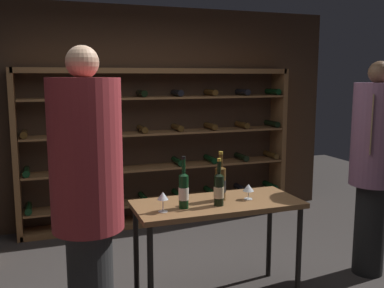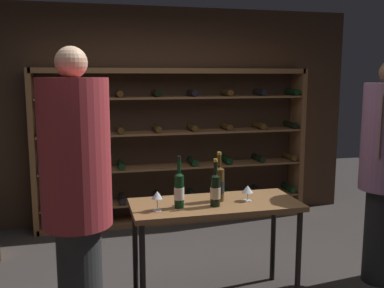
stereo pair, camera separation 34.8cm
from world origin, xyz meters
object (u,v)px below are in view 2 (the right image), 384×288
Objects in this scene: wine_rack at (176,148)px; tasting_table at (215,213)px; person_bystander_dark_jacket at (76,188)px; wine_bottle_black_capsule at (215,189)px; wine_bottle_amber_reserve at (219,183)px; wine_glass_stemmed_right at (157,196)px; wine_bottle_red_label at (179,190)px; wine_glass_stemmed_left at (248,190)px.

wine_rack reaches higher than tasting_table.
person_bystander_dark_jacket is at bearing -115.55° from wine_rack.
wine_bottle_black_capsule is 0.93× the size of wine_bottle_amber_reserve.
wine_bottle_black_capsule is 2.45× the size of wine_glass_stemmed_right.
tasting_table is (-0.10, -1.99, -0.20)m from wine_rack.
person_bystander_dark_jacket reaches higher than wine_bottle_black_capsule.
tasting_table is at bearing 12.35° from wine_bottle_red_label.
tasting_table is 0.66× the size of person_bystander_dark_jacket.
wine_glass_stemmed_left is at bearing -3.79° from tasting_table.
wine_bottle_red_label is 1.00× the size of wine_bottle_amber_reserve.
wine_bottle_amber_reserve is at bearing -91.86° from wine_rack.
wine_bottle_red_label is 3.15× the size of wine_glass_stemmed_left.
wine_glass_stemmed_left is at bearing 6.75° from wine_glass_stemmed_right.
person_bystander_dark_jacket reaches higher than wine_rack.
wine_bottle_amber_reserve is (0.07, 0.13, 0.01)m from wine_bottle_black_capsule.
person_bystander_dark_jacket is (-1.13, -2.37, 0.16)m from wine_rack.
person_bystander_dark_jacket is at bearing -164.05° from wine_bottle_black_capsule.
person_bystander_dark_jacket reaches higher than wine_glass_stemmed_right.
wine_bottle_amber_reserve is at bearing 166.07° from wine_glass_stemmed_left.
wine_rack is at bearing -177.67° from person_bystander_dark_jacket.
wine_bottle_amber_reserve is at bearing 16.83° from wine_bottle_red_label.
wine_bottle_black_capsule is at bearing -5.03° from wine_bottle_red_label.
person_bystander_dark_jacket is 1.05m from wine_bottle_black_capsule.
wine_rack is 2.63m from person_bystander_dark_jacket.
wine_bottle_amber_reserve is at bearing 61.87° from wine_bottle_black_capsule.
wine_glass_stemmed_left reaches higher than tasting_table.
wine_rack is at bearing 74.63° from wine_glass_stemmed_right.
tasting_table is at bearing 176.21° from wine_glass_stemmed_left.
wine_bottle_amber_reserve is (0.04, 0.04, 0.23)m from tasting_table.
wine_glass_stemmed_right is at bearing -167.62° from wine_bottle_red_label.
tasting_table is 8.82× the size of wine_glass_stemmed_right.
wine_glass_stemmed_right is (-0.73, -0.09, 0.02)m from wine_glass_stemmed_left.
wine_rack is 2.10m from wine_bottle_red_label.
wine_bottle_black_capsule is 2.92× the size of wine_glass_stemmed_left.
tasting_table is 1.15m from person_bystander_dark_jacket.
person_bystander_dark_jacket is 0.64m from wine_glass_stemmed_right.
wine_bottle_red_label reaches higher than wine_glass_stemmed_left.
wine_bottle_amber_reserve reaches higher than wine_bottle_black_capsule.
wine_glass_stemmed_left is 0.74m from wine_glass_stemmed_right.
wine_bottle_amber_reserve is at bearing 43.38° from tasting_table.
wine_glass_stemmed_left is (1.29, 0.36, -0.18)m from person_bystander_dark_jacket.
person_bystander_dark_jacket is at bearing -153.90° from wine_glass_stemmed_right.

